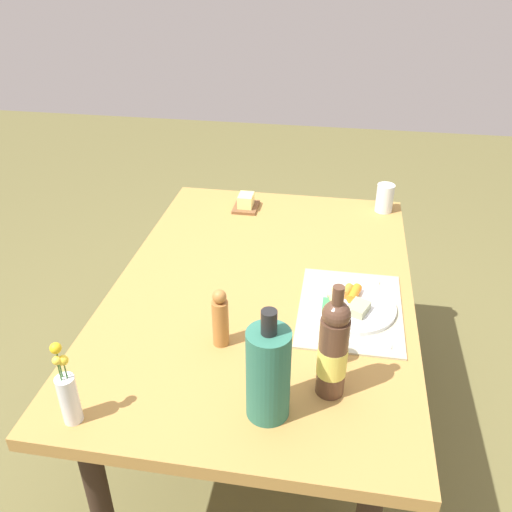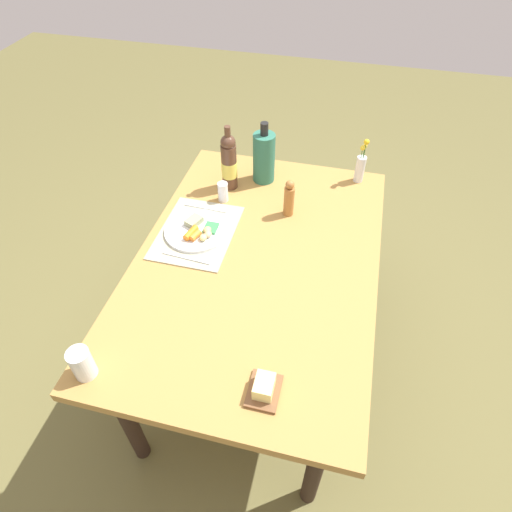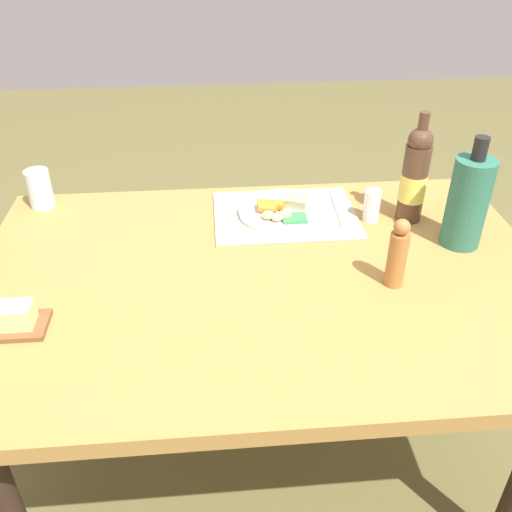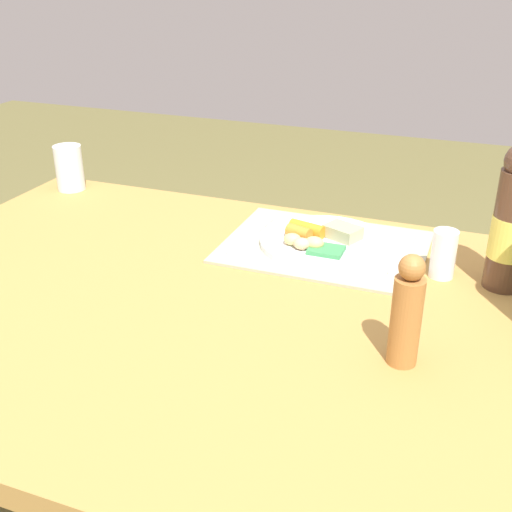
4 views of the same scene
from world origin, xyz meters
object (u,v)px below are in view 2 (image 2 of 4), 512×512
(dining_table, at_px, (257,271))
(fork, at_px, (206,207))
(dinner_plate, at_px, (197,230))
(cooler_bottle, at_px, (264,157))
(flower_vase, at_px, (361,166))
(pepper_mill, at_px, (289,199))
(wine_bottle, at_px, (229,162))
(salt_shaker, at_px, (223,192))
(water_tumbler, at_px, (83,365))
(knife, at_px, (186,258))
(butter_dish, at_px, (264,388))

(dining_table, distance_m, fork, 0.41)
(dinner_plate, height_order, cooler_bottle, cooler_bottle)
(flower_vase, xyz_separation_m, pepper_mill, (0.34, -0.29, 0.00))
(dinner_plate, bearing_deg, wine_bottle, 172.90)
(fork, relative_size, salt_shaker, 2.14)
(fork, height_order, water_tumbler, water_tumbler)
(knife, bearing_deg, salt_shaker, 179.36)
(flower_vase, relative_size, butter_dish, 1.79)
(pepper_mill, bearing_deg, fork, -81.37)
(flower_vase, bearing_deg, pepper_mill, -40.65)
(knife, relative_size, cooler_bottle, 0.67)
(knife, height_order, cooler_bottle, cooler_bottle)
(salt_shaker, bearing_deg, water_tumbler, -9.82)
(knife, xyz_separation_m, flower_vase, (-0.72, 0.64, 0.08))
(dining_table, xyz_separation_m, water_tumbler, (0.64, -0.41, 0.13))
(flower_vase, bearing_deg, butter_dish, -9.28)
(fork, xyz_separation_m, butter_dish, (0.82, 0.47, 0.02))
(dining_table, bearing_deg, dinner_plate, -107.16)
(dining_table, distance_m, salt_shaker, 0.44)
(fork, bearing_deg, butter_dish, 31.87)
(fork, xyz_separation_m, knife, (0.33, 0.03, 0.00))
(butter_dish, bearing_deg, dinner_plate, -145.36)
(flower_vase, xyz_separation_m, water_tumbler, (1.29, -0.77, -0.03))
(water_tumbler, xyz_separation_m, pepper_mill, (-0.95, 0.48, 0.04))
(knife, xyz_separation_m, wine_bottle, (-0.52, 0.04, 0.13))
(water_tumbler, height_order, cooler_bottle, cooler_bottle)
(fork, height_order, flower_vase, flower_vase)
(dining_table, distance_m, knife, 0.30)
(pepper_mill, height_order, cooler_bottle, cooler_bottle)
(salt_shaker, bearing_deg, flower_vase, 117.23)
(fork, relative_size, cooler_bottle, 0.67)
(salt_shaker, height_order, wine_bottle, wine_bottle)
(water_tumbler, bearing_deg, flower_vase, 148.99)
(dinner_plate, height_order, water_tumbler, water_tumbler)
(flower_vase, relative_size, wine_bottle, 0.72)
(water_tumbler, bearing_deg, butter_dish, 97.27)
(salt_shaker, height_order, pepper_mill, pepper_mill)
(dining_table, bearing_deg, water_tumbler, -33.05)
(water_tumbler, relative_size, wine_bottle, 0.37)
(fork, distance_m, knife, 0.33)
(knife, bearing_deg, butter_dish, 45.96)
(knife, bearing_deg, dinner_plate, -172.27)
(flower_vase, xyz_separation_m, cooler_bottle, (0.10, -0.46, 0.04))
(dining_table, bearing_deg, knife, -75.93)
(water_tumbler, distance_m, wine_bottle, 1.10)
(water_tumbler, xyz_separation_m, salt_shaker, (-0.97, 0.17, -0.00))
(flower_vase, bearing_deg, dinner_plate, -49.14)
(salt_shaker, bearing_deg, pepper_mill, 85.42)
(dining_table, bearing_deg, salt_shaker, -144.19)
(fork, bearing_deg, salt_shaker, 145.84)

